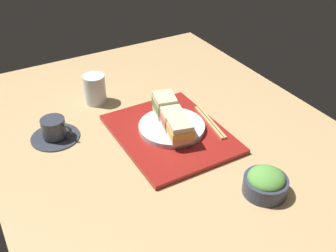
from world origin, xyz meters
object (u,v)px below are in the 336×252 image
(sandwich_near, at_px, (179,129))
(salad_bowl, at_px, (266,183))
(sandwich_far, at_px, (165,105))
(coffee_cup, at_px, (54,130))
(sandwich_middle, at_px, (172,117))
(sandwich_plate, at_px, (172,127))
(drinking_glass, at_px, (95,89))
(chopsticks_pair, at_px, (210,122))

(sandwich_near, bearing_deg, salad_bowl, -162.27)
(salad_bowl, bearing_deg, sandwich_far, 8.64)
(coffee_cup, bearing_deg, sandwich_middle, -115.76)
(sandwich_near, bearing_deg, coffee_cup, 54.23)
(sandwich_middle, relative_size, salad_bowl, 0.83)
(sandwich_plate, height_order, salad_bowl, salad_bowl)
(sandwich_far, bearing_deg, drinking_glass, 33.07)
(sandwich_far, height_order, coffee_cup, sandwich_far)
(sandwich_plate, relative_size, sandwich_near, 2.06)
(sandwich_plate, xyz_separation_m, coffee_cup, (0.15, 0.31, 0.00))
(sandwich_plate, height_order, coffee_cup, coffee_cup)
(sandwich_near, bearing_deg, sandwich_plate, -11.04)
(sandwich_far, bearing_deg, sandwich_middle, 168.96)
(sandwich_near, xyz_separation_m, salad_bowl, (-0.27, -0.09, -0.03))
(sandwich_far, bearing_deg, coffee_cup, 75.25)
(sandwich_near, bearing_deg, sandwich_middle, -11.04)
(sandwich_middle, xyz_separation_m, salad_bowl, (-0.33, -0.07, -0.03))
(sandwich_far, bearing_deg, salad_bowl, -171.36)
(sandwich_middle, relative_size, sandwich_far, 0.96)
(coffee_cup, bearing_deg, sandwich_far, -104.75)
(sandwich_plate, relative_size, chopsticks_pair, 1.07)
(coffee_cup, bearing_deg, sandwich_near, -125.77)
(sandwich_plate, relative_size, sandwich_middle, 2.18)
(salad_bowl, bearing_deg, drinking_glass, 18.24)
(sandwich_near, distance_m, sandwich_middle, 0.07)
(sandwich_plate, xyz_separation_m, salad_bowl, (-0.33, -0.07, 0.01))
(sandwich_far, relative_size, drinking_glass, 0.97)
(sandwich_middle, distance_m, chopsticks_pair, 0.13)
(sandwich_near, relative_size, salad_bowl, 0.87)
(sandwich_near, height_order, chopsticks_pair, sandwich_near)
(sandwich_plate, distance_m, salad_bowl, 0.34)
(sandwich_middle, distance_m, salad_bowl, 0.34)
(sandwich_far, relative_size, coffee_cup, 0.66)
(coffee_cup, height_order, drinking_glass, drinking_glass)
(sandwich_plate, bearing_deg, coffee_cup, 64.24)
(sandwich_middle, bearing_deg, coffee_cup, 64.24)
(sandwich_plate, relative_size, drinking_glass, 2.02)
(chopsticks_pair, distance_m, coffee_cup, 0.46)
(sandwich_plate, bearing_deg, salad_bowl, -167.62)
(sandwich_middle, height_order, drinking_glass, drinking_glass)
(chopsticks_pair, relative_size, drinking_glass, 1.89)
(chopsticks_pair, bearing_deg, drinking_glass, 38.44)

